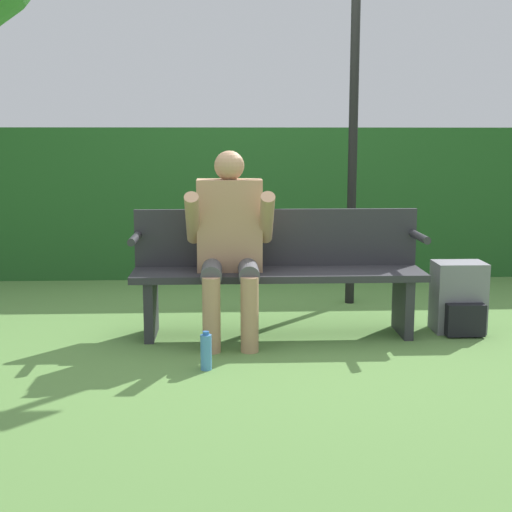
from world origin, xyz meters
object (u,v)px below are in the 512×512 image
at_px(backpack, 459,299).
at_px(water_bottle, 206,352).
at_px(park_bench, 277,268).
at_px(parked_car, 376,164).
at_px(person_seated, 230,237).
at_px(signpost, 354,109).

relative_size(backpack, water_bottle, 2.12).
relative_size(park_bench, parked_car, 0.48).
relative_size(person_seated, backpack, 2.57).
relative_size(person_seated, water_bottle, 5.45).
xyz_separation_m(person_seated, parked_car, (3.42, 11.76, -0.00)).
height_order(signpost, parked_car, signpost).
relative_size(person_seated, signpost, 0.46).
relative_size(person_seated, parked_car, 0.30).
xyz_separation_m(park_bench, backpack, (1.23, -0.03, -0.22)).
bearing_deg(backpack, water_bottle, -156.48).
xyz_separation_m(signpost, parked_car, (2.47, 10.82, -0.84)).
xyz_separation_m(person_seated, backpack, (1.54, 0.08, -0.44)).
distance_m(person_seated, backpack, 1.61).
height_order(person_seated, parked_car, parked_car).
bearing_deg(park_bench, backpack, -1.18).
xyz_separation_m(backpack, signpost, (-0.59, 0.86, 1.28)).
bearing_deg(parked_car, backpack, 174.16).
bearing_deg(signpost, park_bench, -127.44).
bearing_deg(park_bench, water_bottle, -121.15).
height_order(person_seated, backpack, person_seated).
xyz_separation_m(water_bottle, signpost, (1.09, 1.59, 1.40)).
relative_size(signpost, parked_car, 0.67).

